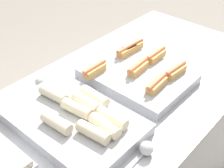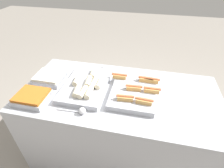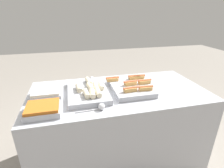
% 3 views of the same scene
% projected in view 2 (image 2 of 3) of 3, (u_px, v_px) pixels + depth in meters
% --- Properties ---
extents(ground_plane, '(12.00, 12.00, 0.00)m').
position_uv_depth(ground_plane, '(118.00, 149.00, 2.08)').
color(ground_plane, gray).
extents(counter, '(1.76, 0.88, 0.88)m').
position_uv_depth(counter, '(119.00, 125.00, 1.82)').
color(counter, '#A8AAB2').
rests_on(counter, ground_plane).
extents(tray_hotdogs, '(0.45, 0.50, 0.10)m').
position_uv_depth(tray_hotdogs, '(134.00, 91.00, 1.52)').
color(tray_hotdogs, '#A8AAB2').
rests_on(tray_hotdogs, counter).
extents(tray_wraps, '(0.37, 0.56, 0.10)m').
position_uv_depth(tray_wraps, '(86.00, 85.00, 1.58)').
color(tray_wraps, '#A8AAB2').
rests_on(tray_wraps, counter).
extents(tray_side_front, '(0.26, 0.23, 0.07)m').
position_uv_depth(tray_side_front, '(32.00, 97.00, 1.44)').
color(tray_side_front, '#A8AAB2').
rests_on(tray_side_front, counter).
extents(tray_side_back, '(0.26, 0.23, 0.07)m').
position_uv_depth(tray_side_back, '(50.00, 78.00, 1.67)').
color(tray_side_back, '#A8AAB2').
rests_on(tray_side_back, counter).
extents(serving_spoon_near, '(0.24, 0.06, 0.06)m').
position_uv_depth(serving_spoon_near, '(81.00, 111.00, 1.33)').
color(serving_spoon_near, silver).
rests_on(serving_spoon_near, counter).
extents(serving_spoon_far, '(0.25, 0.06, 0.06)m').
position_uv_depth(serving_spoon_far, '(103.00, 68.00, 1.83)').
color(serving_spoon_far, silver).
rests_on(serving_spoon_far, counter).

